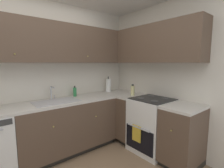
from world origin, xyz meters
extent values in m
cube|color=silver|center=(0.00, 1.50, 1.25)|extent=(3.78, 0.05, 2.50)
cube|color=silver|center=(1.87, 0.00, 1.25)|extent=(0.05, 3.05, 2.50)
cube|color=brown|center=(0.44, 1.17, 0.48)|extent=(1.60, 0.60, 0.77)
cube|color=black|center=(0.44, 1.20, 0.04)|extent=(1.60, 0.54, 0.09)
sphere|color=tan|center=(0.09, 0.86, 0.62)|extent=(0.02, 0.02, 0.02)
sphere|color=tan|center=(0.79, 0.86, 0.62)|extent=(0.02, 0.02, 0.02)
cube|color=beige|center=(0.44, 1.17, 0.88)|extent=(2.80, 0.60, 0.03)
cube|color=brown|center=(1.54, 0.75, 0.48)|extent=(0.60, 0.25, 0.77)
cube|color=black|center=(1.57, 0.75, 0.04)|extent=(0.54, 0.25, 0.09)
cube|color=brown|center=(1.54, -0.24, 0.48)|extent=(0.60, 0.46, 0.77)
cube|color=black|center=(1.57, -0.24, 0.04)|extent=(0.54, 0.46, 0.09)
sphere|color=tan|center=(1.23, -0.24, 0.62)|extent=(0.02, 0.02, 0.02)
cube|color=beige|center=(1.54, 0.75, 0.88)|extent=(0.60, 0.25, 0.03)
cube|color=beige|center=(1.54, -0.24, 0.88)|extent=(0.60, 0.46, 0.03)
cube|color=white|center=(1.56, 0.31, 0.45)|extent=(0.64, 0.62, 0.90)
cube|color=black|center=(1.23, 0.31, 0.29)|extent=(0.02, 0.55, 0.38)
cube|color=silver|center=(1.21, 0.31, 0.49)|extent=(0.02, 0.43, 0.02)
cube|color=black|center=(1.56, 0.31, 0.90)|extent=(0.59, 0.60, 0.01)
cube|color=white|center=(1.87, 0.31, 0.97)|extent=(0.03, 0.60, 0.15)
cylinder|color=#4C4C4C|center=(1.42, 0.17, 0.91)|extent=(0.11, 0.11, 0.01)
cylinder|color=#4C4C4C|center=(1.42, 0.45, 0.91)|extent=(0.11, 0.11, 0.01)
cylinder|color=#4C4C4C|center=(1.70, 0.17, 0.91)|extent=(0.11, 0.11, 0.01)
cylinder|color=#4C4C4C|center=(1.70, 0.45, 0.91)|extent=(0.11, 0.11, 0.01)
cube|color=gold|center=(1.21, 0.34, 0.38)|extent=(0.02, 0.17, 0.26)
cube|color=brown|center=(0.28, 1.31, 1.81)|extent=(2.48, 0.32, 0.62)
sphere|color=tan|center=(-0.27, 1.14, 1.61)|extent=(0.02, 0.02, 0.02)
sphere|color=tan|center=(0.82, 1.14, 1.61)|extent=(0.02, 0.02, 0.02)
cube|color=brown|center=(1.68, 0.53, 1.81)|extent=(0.32, 1.89, 0.62)
cube|color=#B7B7BC|center=(0.25, 1.14, 0.90)|extent=(0.67, 0.40, 0.01)
cube|color=gray|center=(0.25, 1.14, 0.85)|extent=(0.62, 0.36, 0.09)
cube|color=#99999E|center=(0.25, 1.14, 0.86)|extent=(0.02, 0.35, 0.06)
cylinder|color=silver|center=(0.25, 1.37, 1.00)|extent=(0.02, 0.02, 0.22)
cylinder|color=silver|center=(0.25, 1.30, 1.10)|extent=(0.02, 0.15, 0.02)
cylinder|color=silver|center=(0.30, 1.37, 0.93)|extent=(0.02, 0.02, 0.06)
cylinder|color=#338C4C|center=(0.67, 1.35, 0.97)|extent=(0.06, 0.06, 0.16)
cylinder|color=#262626|center=(0.67, 1.35, 1.07)|extent=(0.03, 0.03, 0.03)
cylinder|color=white|center=(1.42, 1.33, 1.03)|extent=(0.11, 0.11, 0.27)
cylinder|color=#3F3F3F|center=(1.42, 1.33, 1.05)|extent=(0.02, 0.02, 0.33)
cylinder|color=beige|center=(1.54, 0.75, 0.99)|extent=(0.07, 0.07, 0.18)
cylinder|color=black|center=(1.54, 0.75, 1.09)|extent=(0.04, 0.04, 0.02)
camera|label=1|loc=(-0.66, -1.32, 1.49)|focal=26.28mm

